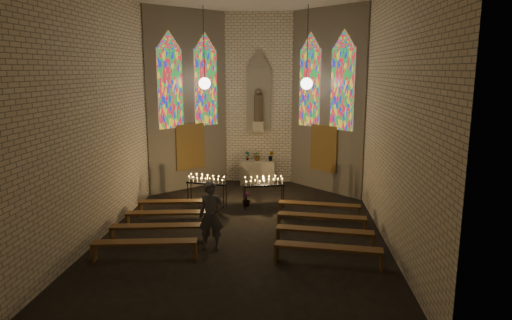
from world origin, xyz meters
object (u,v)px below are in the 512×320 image
at_px(votive_stand_right, 264,183).
at_px(visitor, 211,216).
at_px(aisle_flower_pot, 246,199).
at_px(votive_stand_left, 207,181).
at_px(altar, 258,172).

height_order(votive_stand_right, visitor, visitor).
relative_size(aisle_flower_pot, votive_stand_left, 0.33).
relative_size(votive_stand_right, visitor, 0.80).
xyz_separation_m(aisle_flower_pot, visitor, (-0.55, -3.93, 0.68)).
distance_m(votive_stand_left, visitor, 3.95).
relative_size(votive_stand_left, votive_stand_right, 1.00).
height_order(aisle_flower_pot, votive_stand_left, votive_stand_left).
xyz_separation_m(aisle_flower_pot, votive_stand_left, (-1.38, -0.07, 0.66)).
xyz_separation_m(votive_stand_left, visitor, (0.83, -3.86, 0.01)).
height_order(altar, votive_stand_left, votive_stand_left).
height_order(aisle_flower_pot, visitor, visitor).
height_order(aisle_flower_pot, votive_stand_right, votive_stand_right).
xyz_separation_m(altar, visitor, (-0.73, -7.03, 0.42)).
bearing_deg(votive_stand_left, visitor, -64.66).
relative_size(votive_stand_left, visitor, 0.80).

